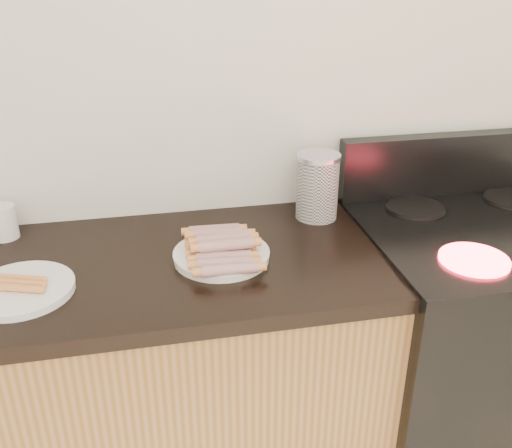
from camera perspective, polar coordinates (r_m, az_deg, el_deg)
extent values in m
cube|color=silver|center=(1.70, -4.51, 13.97)|extent=(4.00, 0.04, 2.60)
cube|color=black|center=(2.03, 20.60, -12.11)|extent=(0.76, 0.65, 0.90)
cube|color=black|center=(1.81, 22.79, -0.49)|extent=(0.76, 0.65, 0.01)
cube|color=black|center=(1.99, 18.93, 5.73)|extent=(0.76, 0.06, 0.20)
cylinder|color=#FF1E2D|center=(1.59, 20.98, -3.34)|extent=(0.18, 0.18, 0.01)
cylinder|color=black|center=(1.85, 15.66, 1.57)|extent=(0.18, 0.18, 0.01)
cylinder|color=white|center=(1.52, -3.47, -3.24)|extent=(0.25, 0.25, 0.02)
cylinder|color=white|center=(1.48, -22.48, -6.08)|extent=(0.31, 0.31, 0.02)
cylinder|color=maroon|center=(1.41, -2.81, -4.58)|extent=(0.14, 0.04, 0.03)
cylinder|color=maroon|center=(1.44, -3.01, -3.94)|extent=(0.14, 0.04, 0.03)
cylinder|color=maroon|center=(1.46, -3.21, -3.33)|extent=(0.14, 0.04, 0.03)
cylinder|color=maroon|center=(1.49, -3.40, -2.74)|extent=(0.14, 0.04, 0.03)
cylinder|color=maroon|center=(1.52, -3.58, -2.17)|extent=(0.14, 0.04, 0.03)
cylinder|color=maroon|center=(1.55, -3.75, -1.62)|extent=(0.14, 0.04, 0.03)
cylinder|color=maroon|center=(1.58, -3.92, -1.10)|extent=(0.14, 0.04, 0.03)
cylinder|color=maroon|center=(1.61, -4.08, -0.59)|extent=(0.14, 0.04, 0.03)
cylinder|color=maroon|center=(1.47, -3.33, -2.15)|extent=(0.14, 0.04, 0.03)
cylinder|color=maroon|center=(1.49, -3.51, -1.58)|extent=(0.14, 0.04, 0.03)
cylinder|color=maroon|center=(1.52, -3.69, -1.03)|extent=(0.14, 0.04, 0.03)
cylinder|color=#B76640|center=(1.45, -22.73, -5.93)|extent=(0.12, 0.05, 0.02)
cylinder|color=#B76640|center=(1.47, -22.60, -5.48)|extent=(0.12, 0.05, 0.02)
cylinder|color=#B76640|center=(1.49, -22.46, -5.04)|extent=(0.12, 0.05, 0.02)
cylinder|color=white|center=(1.73, 6.15, 3.57)|extent=(0.13, 0.13, 0.19)
cylinder|color=silver|center=(1.70, 6.31, 6.74)|extent=(0.13, 0.13, 0.01)
cylinder|color=white|center=(1.76, -23.99, 0.17)|extent=(0.10, 0.10, 0.10)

